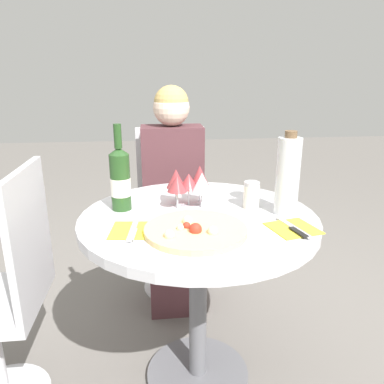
# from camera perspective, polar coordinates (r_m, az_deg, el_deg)

# --- Properties ---
(ground_plane) EXTENTS (12.00, 12.00, 0.00)m
(ground_plane) POSITION_cam_1_polar(r_m,az_deg,el_deg) (1.82, 0.85, -26.10)
(ground_plane) COLOR slate
(ground_plane) RESTS_ON ground
(dining_table) EXTENTS (0.89, 0.89, 0.75)m
(dining_table) POSITION_cam_1_polar(r_m,az_deg,el_deg) (1.46, 0.96, -8.75)
(dining_table) COLOR slate
(dining_table) RESTS_ON ground_plane
(chair_behind_diner) EXTENTS (0.41, 0.41, 0.95)m
(chair_behind_diner) POSITION_cam_1_polar(r_m,az_deg,el_deg) (2.24, -3.00, -3.12)
(chair_behind_diner) COLOR silver
(chair_behind_diner) RESTS_ON ground_plane
(seated_diner) EXTENTS (0.33, 0.41, 1.20)m
(seated_diner) POSITION_cam_1_polar(r_m,az_deg,el_deg) (2.07, -2.79, -2.22)
(seated_diner) COLOR #512D33
(seated_diner) RESTS_ON ground_plane
(chair_empty_side) EXTENTS (0.41, 0.41, 0.95)m
(chair_empty_side) POSITION_cam_1_polar(r_m,az_deg,el_deg) (1.59, -26.67, -14.40)
(chair_empty_side) COLOR silver
(chair_empty_side) RESTS_ON ground_plane
(pizza_large) EXTENTS (0.34, 0.34, 0.05)m
(pizza_large) POSITION_cam_1_polar(r_m,az_deg,el_deg) (1.25, 0.50, -5.82)
(pizza_large) COLOR #E5C17F
(pizza_large) RESTS_ON dining_table
(wine_bottle) EXTENTS (0.08, 0.08, 0.33)m
(wine_bottle) POSITION_cam_1_polar(r_m,az_deg,el_deg) (1.45, -10.88, 1.96)
(wine_bottle) COLOR #23471E
(wine_bottle) RESTS_ON dining_table
(tall_carafe) EXTENTS (0.09, 0.09, 0.31)m
(tall_carafe) POSITION_cam_1_polar(r_m,az_deg,el_deg) (1.42, 14.38, 2.42)
(tall_carafe) COLOR silver
(tall_carafe) RESTS_ON dining_table
(sugar_shaker) EXTENTS (0.06, 0.06, 0.11)m
(sugar_shaker) POSITION_cam_1_polar(r_m,az_deg,el_deg) (1.48, 9.04, -0.47)
(sugar_shaker) COLOR silver
(sugar_shaker) RESTS_ON dining_table
(wine_glass_front_left) EXTENTS (0.08, 0.08, 0.13)m
(wine_glass_front_left) POSITION_cam_1_polar(r_m,az_deg,el_deg) (1.44, -2.27, 1.15)
(wine_glass_front_left) COLOR silver
(wine_glass_front_left) RESTS_ON dining_table
(wine_glass_back_left) EXTENTS (0.08, 0.08, 0.14)m
(wine_glass_back_left) POSITION_cam_1_polar(r_m,az_deg,el_deg) (1.50, -2.46, 1.97)
(wine_glass_back_left) COLOR silver
(wine_glass_back_left) RESTS_ON dining_table
(wine_glass_center) EXTENTS (0.08, 0.08, 0.13)m
(wine_glass_center) POSITION_cam_1_polar(r_m,az_deg,el_deg) (1.47, -0.51, 1.55)
(wine_glass_center) COLOR silver
(wine_glass_center) RESTS_ON dining_table
(wine_glass_back_right) EXTENTS (0.08, 0.08, 0.16)m
(wine_glass_back_right) POSITION_cam_1_polar(r_m,az_deg,el_deg) (1.51, 1.17, 2.38)
(wine_glass_back_right) COLOR silver
(wine_glass_back_right) RESTS_ON dining_table
(wine_glass_front_right) EXTENTS (0.08, 0.08, 0.14)m
(wine_glass_front_right) POSITION_cam_1_polar(r_m,az_deg,el_deg) (1.45, 1.51, 1.36)
(wine_glass_front_right) COLOR silver
(wine_glass_front_right) RESTS_ON dining_table
(place_setting_left) EXTENTS (0.16, 0.19, 0.01)m
(place_setting_left) POSITION_cam_1_polar(r_m,az_deg,el_deg) (1.28, -8.95, -5.79)
(place_setting_left) COLOR yellow
(place_setting_left) RESTS_ON dining_table
(place_setting_right) EXTENTS (0.18, 0.19, 0.01)m
(place_setting_right) POSITION_cam_1_polar(r_m,az_deg,el_deg) (1.33, 15.19, -5.37)
(place_setting_right) COLOR yellow
(place_setting_right) RESTS_ON dining_table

